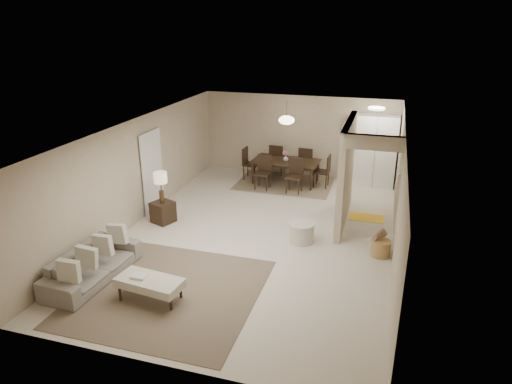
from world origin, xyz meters
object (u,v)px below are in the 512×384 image
(round_pouf, at_px, (301,233))
(sofa, at_px, (93,265))
(side_table, at_px, (163,212))
(dining_table, at_px, (285,172))
(ottoman_bench, at_px, (150,283))
(wicker_basket, at_px, (381,248))
(pantry_cabinet, at_px, (375,151))

(round_pouf, bearing_deg, sofa, -142.53)
(side_table, bearing_deg, dining_table, 58.59)
(sofa, xyz_separation_m, dining_table, (2.26, 6.36, 0.04))
(sofa, relative_size, ottoman_bench, 1.69)
(dining_table, bearing_deg, wicker_basket, -49.49)
(pantry_cabinet, distance_m, round_pouf, 4.53)
(pantry_cabinet, distance_m, ottoman_bench, 8.03)
(ottoman_bench, bearing_deg, dining_table, 89.20)
(side_table, xyz_separation_m, dining_table, (2.21, 3.62, 0.09))
(wicker_basket, distance_m, dining_table, 4.85)
(pantry_cabinet, xyz_separation_m, wicker_basket, (0.40, -4.41, -0.88))
(side_table, bearing_deg, round_pouf, -1.26)
(pantry_cabinet, bearing_deg, dining_table, -167.60)
(sofa, bearing_deg, round_pouf, -49.30)
(sofa, bearing_deg, pantry_cabinet, -31.50)
(pantry_cabinet, bearing_deg, sofa, -124.74)
(wicker_basket, bearing_deg, side_table, 177.38)
(round_pouf, bearing_deg, pantry_cabinet, 72.83)
(side_table, relative_size, dining_table, 0.26)
(side_table, height_order, round_pouf, side_table)
(pantry_cabinet, distance_m, wicker_basket, 4.51)
(round_pouf, bearing_deg, wicker_basket, -5.35)
(side_table, distance_m, dining_table, 4.24)
(ottoman_bench, height_order, wicker_basket, ottoman_bench)
(sofa, height_order, wicker_basket, sofa)
(sofa, distance_m, wicker_basket, 5.78)
(sofa, distance_m, round_pouf, 4.39)
(ottoman_bench, bearing_deg, round_pouf, 61.34)
(ottoman_bench, distance_m, wicker_basket, 4.75)
(side_table, relative_size, round_pouf, 0.91)
(side_table, height_order, wicker_basket, side_table)
(side_table, distance_m, wicker_basket, 5.16)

